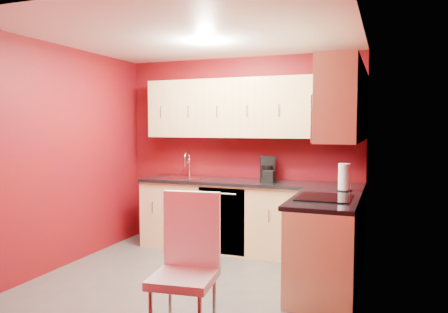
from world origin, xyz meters
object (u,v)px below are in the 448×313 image
Objects in this scene: napkin_holder at (269,177)px; paper_towel at (344,177)px; microwave at (338,119)px; coffee_maker at (268,169)px; sink at (184,175)px; dining_chair at (184,270)px.

napkin_holder is 0.49× the size of paper_towel.
microwave reaches higher than coffee_maker.
sink is 2.70m from dining_chair.
paper_towel is 2.23m from dining_chair.
microwave is 0.69× the size of dining_chair.
coffee_maker is 0.28× the size of dining_chair.
coffee_maker is at bearing 151.06° from paper_towel.
sink is 1.14m from coffee_maker.
sink is (-2.09, 1.00, -0.72)m from microwave.
coffee_maker reaches higher than dining_chair.
dining_chair is at bearing -123.65° from microwave.
dining_chair is (0.03, -2.49, -0.51)m from coffee_maker.
sink is 3.62× the size of napkin_holder.
microwave is at bearing 49.43° from dining_chair.
microwave is 5.30× the size of napkin_holder.
paper_towel is (0.93, -0.38, 0.07)m from napkin_holder.
dining_chair is (-0.93, -1.40, -1.11)m from microwave.
coffee_maker is (1.13, 0.09, 0.12)m from sink.
microwave reaches higher than napkin_holder.
coffee_maker is at bearing 4.40° from sink.
microwave reaches higher than sink.
microwave is 1.57m from coffee_maker.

